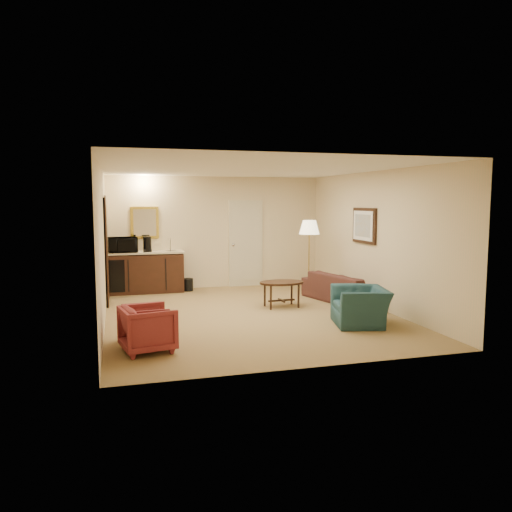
% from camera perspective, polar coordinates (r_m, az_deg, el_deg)
% --- Properties ---
extents(ground, '(6.00, 6.00, 0.00)m').
position_cam_1_polar(ground, '(9.06, -0.76, -6.67)').
color(ground, olive).
rests_on(ground, ground).
extents(room_walls, '(5.02, 6.01, 2.61)m').
position_cam_1_polar(room_walls, '(9.56, -2.53, 4.39)').
color(room_walls, beige).
rests_on(room_walls, ground).
extents(wetbar_cabinet, '(1.64, 0.58, 0.92)m').
position_cam_1_polar(wetbar_cabinet, '(11.38, -12.40, -1.79)').
color(wetbar_cabinet, '#331910').
rests_on(wetbar_cabinet, ground).
extents(sofa, '(1.05, 2.04, 0.77)m').
position_cam_1_polar(sofa, '(10.25, 10.13, -3.07)').
color(sofa, black).
rests_on(sofa, ground).
extents(teal_armchair, '(0.81, 1.06, 0.83)m').
position_cam_1_polar(teal_armchair, '(8.42, 11.86, -4.94)').
color(teal_armchair, '#214953').
rests_on(teal_armchair, ground).
extents(rose_chair_near, '(0.61, 0.65, 0.61)m').
position_cam_1_polar(rose_chair_near, '(7.39, -12.46, -7.39)').
color(rose_chair_near, maroon).
rests_on(rose_chair_near, ground).
extents(rose_chair_far, '(0.75, 0.78, 0.69)m').
position_cam_1_polar(rose_chair_far, '(6.98, -12.27, -7.87)').
color(rose_chair_far, maroon).
rests_on(rose_chair_far, ground).
extents(coffee_table, '(0.89, 0.62, 0.50)m').
position_cam_1_polar(coffee_table, '(9.63, 2.94, -4.39)').
color(coffee_table, black).
rests_on(coffee_table, ground).
extents(floor_lamp, '(0.45, 0.45, 1.64)m').
position_cam_1_polar(floor_lamp, '(10.77, 6.07, -0.22)').
color(floor_lamp, '#AD8F39').
rests_on(floor_lamp, ground).
extents(waste_bin, '(0.28, 0.28, 0.28)m').
position_cam_1_polar(waste_bin, '(11.45, -7.77, -3.27)').
color(waste_bin, black).
rests_on(waste_bin, ground).
extents(microwave, '(0.63, 0.40, 0.41)m').
position_cam_1_polar(microwave, '(11.21, -15.01, 1.43)').
color(microwave, black).
rests_on(microwave, wetbar_cabinet).
extents(coffee_maker, '(0.19, 0.19, 0.33)m').
position_cam_1_polar(coffee_maker, '(11.23, -12.32, 1.32)').
color(coffee_maker, black).
rests_on(coffee_maker, wetbar_cabinet).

